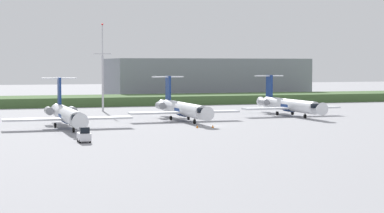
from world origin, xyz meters
TOP-DOWN VIEW (x-y plane):
  - ground_plane at (0.00, 30.00)m, footprint 500.00×500.00m
  - grass_berm at (0.00, 73.20)m, footprint 320.00×20.00m
  - regional_jet_nearest at (-26.20, 3.48)m, footprint 22.81×31.00m
  - regional_jet_second at (-1.44, 13.10)m, footprint 22.81×31.00m
  - regional_jet_third at (25.32, 18.84)m, footprint 22.81×31.00m
  - antenna_mast at (-11.58, 46.25)m, footprint 4.40×0.50m
  - distant_hangar at (35.04, 103.49)m, footprint 66.37×29.71m
  - baggage_tug at (-26.93, -20.10)m, footprint 1.72×3.20m
  - safety_cone_front_marker at (-3.70, -3.30)m, footprint 0.44×0.44m
  - safety_cone_mid_marker at (-0.89, -3.86)m, footprint 0.44×0.44m

SIDE VIEW (x-z plane):
  - ground_plane at x=0.00m, z-range 0.00..0.00m
  - safety_cone_front_marker at x=-3.70m, z-range 0.00..0.55m
  - safety_cone_mid_marker at x=-0.89m, z-range 0.00..0.55m
  - baggage_tug at x=-26.93m, z-range -0.15..2.15m
  - grass_berm at x=0.00m, z-range 0.00..2.52m
  - regional_jet_nearest at x=-26.20m, z-range -1.96..7.04m
  - regional_jet_second at x=-1.44m, z-range -1.96..7.04m
  - regional_jet_third at x=25.32m, z-range -1.96..7.04m
  - distant_hangar at x=35.04m, z-range 0.00..13.45m
  - antenna_mast at x=-11.58m, z-range -1.81..19.77m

